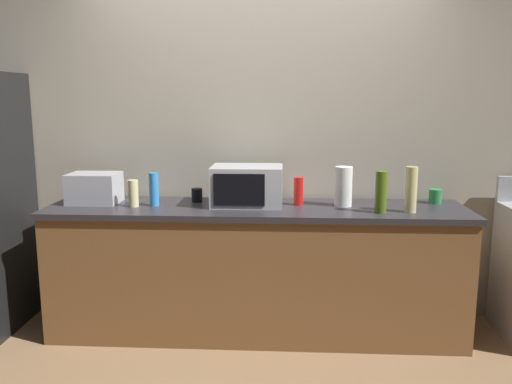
% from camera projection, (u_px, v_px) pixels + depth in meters
% --- Properties ---
extents(ground_plane, '(8.00, 8.00, 0.00)m').
position_uv_depth(ground_plane, '(252.00, 358.00, 3.30)').
color(ground_plane, '#93704C').
extents(back_wall, '(6.40, 0.10, 2.70)m').
position_uv_depth(back_wall, '(259.00, 136.00, 3.86)').
color(back_wall, '#B2A893').
rests_on(back_wall, ground_plane).
extents(counter_run, '(2.84, 0.64, 0.90)m').
position_uv_depth(counter_run, '(256.00, 270.00, 3.61)').
color(counter_run, brown).
rests_on(counter_run, ground_plane).
extents(microwave, '(0.48, 0.35, 0.27)m').
position_uv_depth(microwave, '(247.00, 186.00, 3.56)').
color(microwave, '#B7BABF').
rests_on(microwave, counter_run).
extents(toaster_oven, '(0.34, 0.26, 0.21)m').
position_uv_depth(toaster_oven, '(94.00, 188.00, 3.64)').
color(toaster_oven, '#B7BABF').
rests_on(toaster_oven, counter_run).
extents(paper_towel_roll, '(0.12, 0.12, 0.27)m').
position_uv_depth(paper_towel_roll, '(343.00, 186.00, 3.53)').
color(paper_towel_roll, white).
rests_on(paper_towel_roll, counter_run).
extents(bottle_olive_oil, '(0.07, 0.07, 0.27)m').
position_uv_depth(bottle_olive_oil, '(381.00, 192.00, 3.32)').
color(bottle_olive_oil, '#4C6B19').
rests_on(bottle_olive_oil, counter_run).
extents(bottle_hot_sauce, '(0.07, 0.07, 0.19)m').
position_uv_depth(bottle_hot_sauce, '(298.00, 191.00, 3.57)').
color(bottle_hot_sauce, red).
rests_on(bottle_hot_sauce, counter_run).
extents(bottle_vinegar, '(0.07, 0.07, 0.30)m').
position_uv_depth(bottle_vinegar, '(411.00, 190.00, 3.33)').
color(bottle_vinegar, beige).
rests_on(bottle_vinegar, counter_run).
extents(bottle_spray_cleaner, '(0.06, 0.06, 0.23)m').
position_uv_depth(bottle_spray_cleaner, '(154.00, 189.00, 3.54)').
color(bottle_spray_cleaner, '#338CE5').
rests_on(bottle_spray_cleaner, counter_run).
extents(bottle_hand_soap, '(0.07, 0.07, 0.18)m').
position_uv_depth(bottle_hand_soap, '(133.00, 193.00, 3.51)').
color(bottle_hand_soap, beige).
rests_on(bottle_hand_soap, counter_run).
extents(mug_green, '(0.09, 0.09, 0.10)m').
position_uv_depth(mug_green, '(435.00, 196.00, 3.63)').
color(mug_green, '#2D8C47').
rests_on(mug_green, counter_run).
extents(mug_black, '(0.08, 0.08, 0.10)m').
position_uv_depth(mug_black, '(197.00, 195.00, 3.69)').
color(mug_black, black).
rests_on(mug_black, counter_run).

